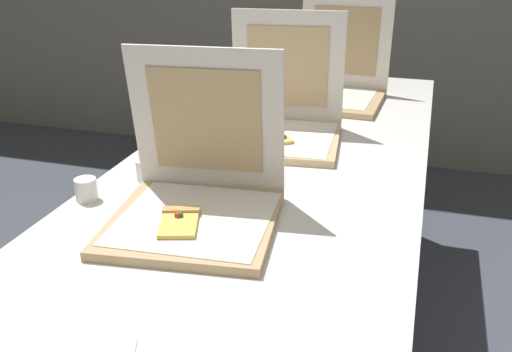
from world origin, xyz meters
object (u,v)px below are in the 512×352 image
object	(u,v)px
pizza_box_back	(335,86)
cup_white_near_left	(86,189)
table	(268,185)
pizza_box_middle	(281,123)
cup_white_mid	(186,152)
pizza_box_front	(196,199)
cup_white_near_center	(146,170)

from	to	relation	value
pizza_box_back	cup_white_near_left	bearing A→B (deg)	-109.50
table	pizza_box_middle	distance (m)	0.28
table	cup_white_mid	xyz separation A→B (m)	(-0.25, 0.00, 0.07)
pizza_box_front	pizza_box_middle	bearing A→B (deg)	78.82
pizza_box_middle	cup_white_near_left	xyz separation A→B (m)	(-0.35, -0.57, -0.03)
table	cup_white_near_center	bearing A→B (deg)	-152.01
table	cup_white_near_left	world-z (taller)	cup_white_near_left
table	cup_white_mid	size ratio (longest dim) A/B	43.05
pizza_box_front	cup_white_mid	world-z (taller)	pizza_box_front
cup_white_mid	pizza_box_back	bearing A→B (deg)	68.54
pizza_box_front	cup_white_mid	bearing A→B (deg)	109.87
pizza_box_middle	cup_white_near_center	size ratio (longest dim) A/B	7.23
pizza_box_middle	cup_white_near_center	world-z (taller)	pizza_box_middle
pizza_box_middle	cup_white_mid	bearing A→B (deg)	-135.98
pizza_box_middle	cup_white_mid	xyz separation A→B (m)	(-0.22, -0.26, -0.03)
pizza_box_middle	table	bearing A→B (deg)	-89.52
cup_white_near_center	cup_white_mid	bearing A→B (deg)	73.79
table	cup_white_near_center	size ratio (longest dim) A/B	43.05
cup_white_near_left	cup_white_mid	bearing A→B (deg)	67.20
pizza_box_middle	cup_white_near_left	bearing A→B (deg)	-127.41
pizza_box_back	cup_white_near_left	distance (m)	1.17
pizza_box_front	cup_white_near_left	size ratio (longest dim) A/B	7.30
table	pizza_box_back	xyz separation A→B (m)	(0.06, 0.77, 0.10)
table	cup_white_near_left	distance (m)	0.50
cup_white_near_center	cup_white_near_left	bearing A→B (deg)	-118.94
table	cup_white_mid	distance (m)	0.26
pizza_box_front	cup_white_near_left	distance (m)	0.31
table	pizza_box_front	xyz separation A→B (m)	(-0.08, -0.34, 0.10)
pizza_box_middle	pizza_box_back	size ratio (longest dim) A/B	0.97
table	cup_white_near_left	xyz separation A→B (m)	(-0.38, -0.31, 0.07)
pizza_box_front	pizza_box_back	bearing A→B (deg)	76.41
cup_white_near_left	cup_white_mid	world-z (taller)	same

